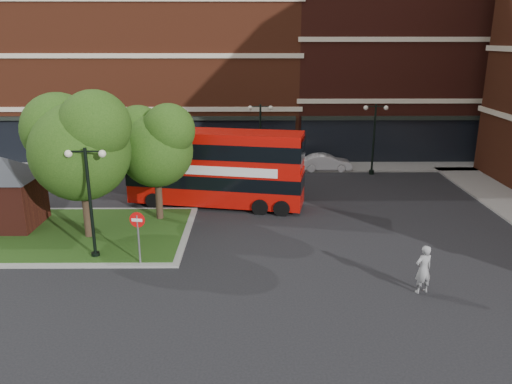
{
  "coord_description": "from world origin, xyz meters",
  "views": [
    {
      "loc": [
        1.44,
        -20.08,
        9.31
      ],
      "look_at": [
        1.62,
        3.68,
        2.0
      ],
      "focal_mm": 35.0,
      "sensor_mm": 36.0,
      "label": 1
    }
  ],
  "objects_px": {
    "bus": "(215,163)",
    "car_white": "(326,162)",
    "car_silver": "(190,165)",
    "woman": "(423,269)"
  },
  "relations": [
    {
      "from": "bus",
      "to": "car_silver",
      "type": "relative_size",
      "value": 2.57
    },
    {
      "from": "bus",
      "to": "woman",
      "type": "distance_m",
      "value": 13.72
    },
    {
      "from": "bus",
      "to": "car_white",
      "type": "height_order",
      "value": "bus"
    },
    {
      "from": "woman",
      "to": "car_silver",
      "type": "relative_size",
      "value": 0.48
    },
    {
      "from": "car_silver",
      "to": "car_white",
      "type": "xyz_separation_m",
      "value": [
        9.88,
        1.04,
        -0.07
      ]
    },
    {
      "from": "woman",
      "to": "car_silver",
      "type": "distance_m",
      "value": 20.61
    },
    {
      "from": "woman",
      "to": "car_white",
      "type": "relative_size",
      "value": 0.52
    },
    {
      "from": "bus",
      "to": "car_silver",
      "type": "xyz_separation_m",
      "value": [
        -2.36,
        6.88,
        -1.83
      ]
    },
    {
      "from": "bus",
      "to": "car_silver",
      "type": "height_order",
      "value": "bus"
    },
    {
      "from": "bus",
      "to": "car_white",
      "type": "xyz_separation_m",
      "value": [
        7.52,
        7.92,
        -1.9
      ]
    }
  ]
}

